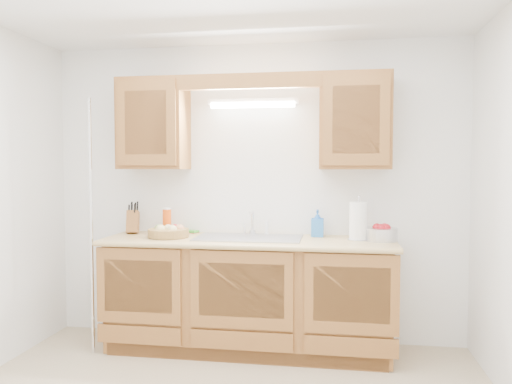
% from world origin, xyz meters
% --- Properties ---
extents(room, '(3.52, 3.50, 2.50)m').
position_xyz_m(room, '(0.00, 0.00, 1.25)').
color(room, '#C3AC8C').
rests_on(room, ground).
extents(base_cabinets, '(2.20, 0.60, 0.86)m').
position_xyz_m(base_cabinets, '(0.00, 1.20, 0.44)').
color(base_cabinets, '#96602C').
rests_on(base_cabinets, ground).
extents(countertop, '(2.30, 0.63, 0.04)m').
position_xyz_m(countertop, '(0.00, 1.19, 0.88)').
color(countertop, tan).
rests_on(countertop, base_cabinets).
extents(upper_cabinet_left, '(0.55, 0.33, 0.75)m').
position_xyz_m(upper_cabinet_left, '(-0.83, 1.33, 1.83)').
color(upper_cabinet_left, '#96602C').
rests_on(upper_cabinet_left, room).
extents(upper_cabinet_right, '(0.55, 0.33, 0.75)m').
position_xyz_m(upper_cabinet_right, '(0.83, 1.33, 1.83)').
color(upper_cabinet_right, '#96602C').
rests_on(upper_cabinet_right, room).
extents(valance, '(2.20, 0.05, 0.12)m').
position_xyz_m(valance, '(0.00, 1.19, 2.14)').
color(valance, '#96602C').
rests_on(valance, room).
extents(fluorescent_fixture, '(0.76, 0.08, 0.08)m').
position_xyz_m(fluorescent_fixture, '(0.00, 1.42, 2.00)').
color(fluorescent_fixture, white).
rests_on(fluorescent_fixture, room).
extents(sink, '(0.84, 0.46, 0.36)m').
position_xyz_m(sink, '(0.00, 1.21, 0.83)').
color(sink, '#9E9EA3').
rests_on(sink, countertop).
extents(wire_shelf_pole, '(0.03, 0.03, 2.00)m').
position_xyz_m(wire_shelf_pole, '(-1.20, 0.94, 1.00)').
color(wire_shelf_pole, silver).
rests_on(wire_shelf_pole, ground).
extents(outlet_plate, '(0.08, 0.01, 0.12)m').
position_xyz_m(outlet_plate, '(0.95, 1.49, 1.15)').
color(outlet_plate, white).
rests_on(outlet_plate, room).
extents(fruit_basket, '(0.43, 0.43, 0.10)m').
position_xyz_m(fruit_basket, '(-0.65, 1.16, 0.95)').
color(fruit_basket, '#B08547').
rests_on(fruit_basket, countertop).
extents(knife_block, '(0.13, 0.18, 0.28)m').
position_xyz_m(knife_block, '(-1.03, 1.34, 1.00)').
color(knife_block, '#96602C').
rests_on(knife_block, countertop).
extents(orange_canister, '(0.08, 0.08, 0.22)m').
position_xyz_m(orange_canister, '(-0.73, 1.36, 1.01)').
color(orange_canister, '#EE510D').
rests_on(orange_canister, countertop).
extents(soap_bottle, '(0.10, 0.10, 0.22)m').
position_xyz_m(soap_bottle, '(0.54, 1.39, 1.01)').
color(soap_bottle, blue).
rests_on(soap_bottle, countertop).
extents(sponge, '(0.13, 0.11, 0.02)m').
position_xyz_m(sponge, '(-0.54, 1.44, 0.91)').
color(sponge, '#CC333F').
rests_on(sponge, countertop).
extents(paper_towel, '(0.17, 0.17, 0.35)m').
position_xyz_m(paper_towel, '(0.86, 1.22, 1.05)').
color(paper_towel, silver).
rests_on(paper_towel, countertop).
extents(apple_bowl, '(0.27, 0.27, 0.13)m').
position_xyz_m(apple_bowl, '(1.03, 1.23, 0.96)').
color(apple_bowl, silver).
rests_on(apple_bowl, countertop).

